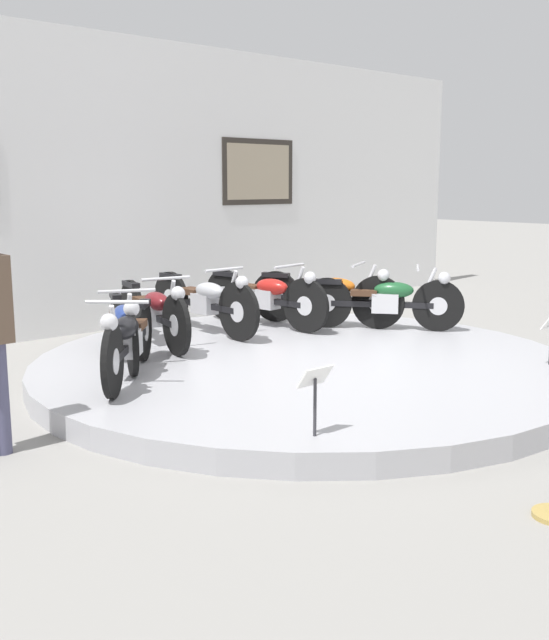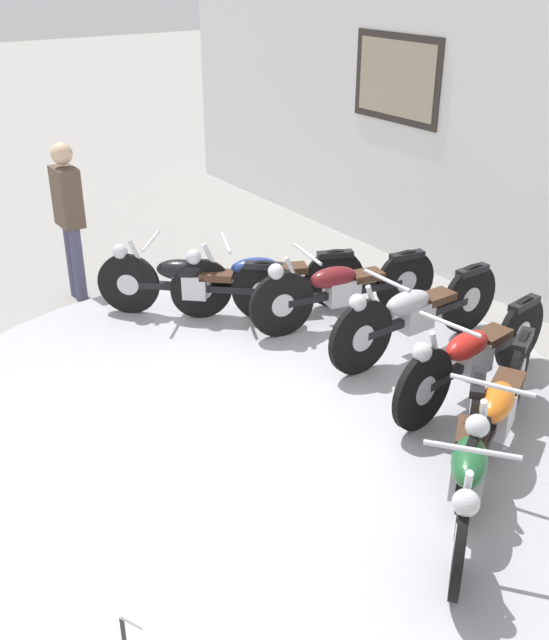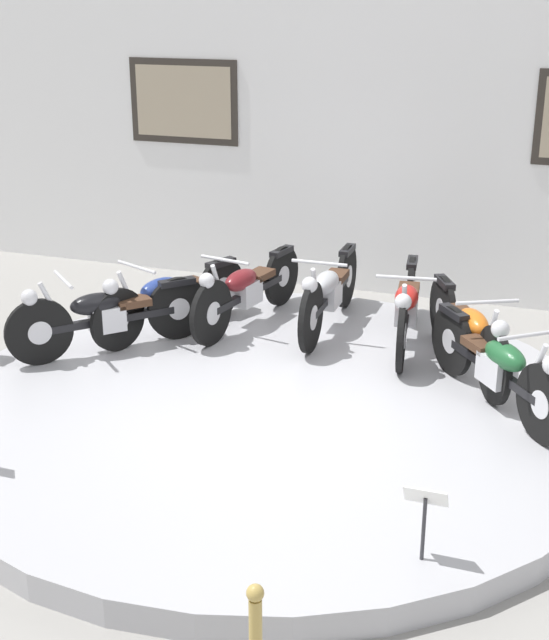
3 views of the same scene
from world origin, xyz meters
The scene contains 11 objects.
ground_plane centered at (0.00, 0.00, 0.00)m, with size 60.00×60.00×0.00m, color gray.
display_platform centered at (0.00, 0.00, 0.10)m, with size 5.55×5.55×0.20m, color #ADADB2.
back_wall centered at (0.00, 3.72, 1.96)m, with size 14.00×0.22×3.91m.
motorcycle_black centered at (-1.79, 0.47, 0.58)m, with size 1.37×1.50×0.79m.
motorcycle_blue centered at (-1.46, 1.12, 0.57)m, with size 0.83×1.82×0.78m.
motorcycle_maroon centered at (-0.82, 1.58, 0.59)m, with size 0.56×1.97×0.80m.
motorcycle_silver centered at (0.00, 1.75, 0.60)m, with size 0.54×2.03×0.81m.
motorcycle_red centered at (0.82, 1.58, 0.60)m, with size 0.54×2.00×0.81m.
motorcycle_orange centered at (1.46, 1.13, 0.59)m, with size 0.97×1.81×0.81m.
motorcycle_green centered at (1.79, 0.47, 0.58)m, with size 1.28×1.58×0.79m.
info_placard_front_centre centered at (1.62, -1.80, 0.57)m, with size 0.26×0.11×0.51m.
Camera 3 is at (2.30, -6.36, 3.42)m, focal length 50.00 mm.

